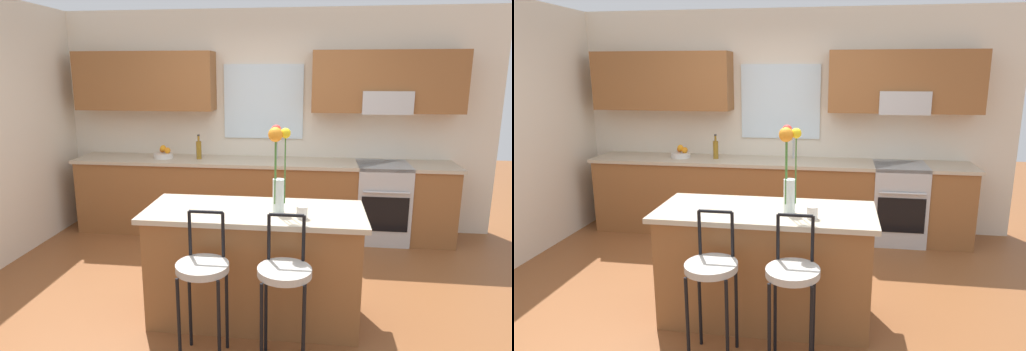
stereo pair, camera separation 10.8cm
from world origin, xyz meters
TOP-DOWN VIEW (x-y plane):
  - ground_plane at (0.00, 0.00)m, footprint 14.00×14.00m
  - back_wall_assembly at (0.03, 1.99)m, footprint 5.60×0.50m
  - counter_run at (0.00, 1.70)m, footprint 4.56×0.64m
  - sink_faucet at (0.18, 1.84)m, footprint 0.02×0.13m
  - oven_range at (1.44, 1.68)m, footprint 0.60×0.64m
  - kitchen_island at (0.18, -0.26)m, footprint 1.70×0.72m
  - bar_stool_near at (-0.09, -0.84)m, footprint 0.36×0.36m
  - bar_stool_middle at (0.46, -0.84)m, footprint 0.36×0.36m
  - flower_vase at (0.37, -0.33)m, footprint 0.16×0.15m
  - mug_ceramic at (0.55, -0.43)m, footprint 0.08×0.08m
  - fruit_bowl_oranges at (-1.21, 1.70)m, footprint 0.24×0.24m
  - bottle_olive_oil at (-0.76, 1.70)m, footprint 0.06×0.06m

SIDE VIEW (x-z plane):
  - ground_plane at x=0.00m, z-range 0.00..0.00m
  - oven_range at x=1.44m, z-range 0.00..0.92m
  - kitchen_island at x=0.18m, z-range 0.00..0.92m
  - counter_run at x=0.00m, z-range 0.01..0.93m
  - bar_stool_near at x=-0.09m, z-range 0.11..1.16m
  - bar_stool_middle at x=0.46m, z-range 0.11..1.16m
  - mug_ceramic at x=0.55m, z-range 0.92..1.01m
  - fruit_bowl_oranges at x=-1.21m, z-range 0.89..1.05m
  - bottle_olive_oil at x=-0.76m, z-range 0.89..1.19m
  - sink_faucet at x=0.18m, z-range 0.95..1.18m
  - flower_vase at x=0.37m, z-range 0.95..1.62m
  - back_wall_assembly at x=0.03m, z-range 0.16..2.86m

